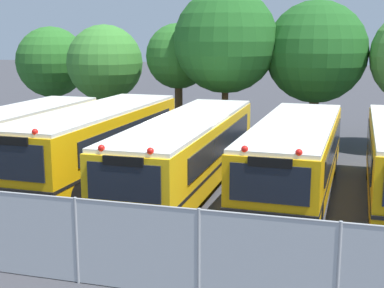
{
  "coord_description": "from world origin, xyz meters",
  "views": [
    {
      "loc": [
        5.25,
        -17.94,
        5.39
      ],
      "look_at": [
        0.11,
        0.0,
        1.6
      ],
      "focal_mm": 51.4,
      "sensor_mm": 36.0,
      "label": 1
    }
  ],
  "objects_px": {
    "school_bus_2": "(188,150)",
    "tree_4": "(317,51)",
    "tree_2": "(181,57)",
    "school_bus_1": "(96,141)",
    "tree_3": "(228,39)",
    "tree_0": "(53,61)",
    "traffic_cone": "(192,258)",
    "tree_1": "(104,64)",
    "school_bus_0": "(5,140)",
    "school_bus_3": "(295,155)"
  },
  "relations": [
    {
      "from": "school_bus_1",
      "to": "traffic_cone",
      "type": "xyz_separation_m",
      "value": [
        5.57,
        -6.64,
        -1.18
      ]
    },
    {
      "from": "tree_1",
      "to": "tree_2",
      "type": "distance_m",
      "value": 4.37
    },
    {
      "from": "school_bus_1",
      "to": "tree_2",
      "type": "height_order",
      "value": "tree_2"
    },
    {
      "from": "school_bus_0",
      "to": "tree_2",
      "type": "relative_size",
      "value": 1.91
    },
    {
      "from": "school_bus_3",
      "to": "tree_0",
      "type": "xyz_separation_m",
      "value": [
        -15.08,
        10.76,
        2.38
      ]
    },
    {
      "from": "tree_0",
      "to": "tree_3",
      "type": "xyz_separation_m",
      "value": [
        10.96,
        -2.5,
        1.3
      ]
    },
    {
      "from": "tree_1",
      "to": "traffic_cone",
      "type": "relative_size",
      "value": 10.23
    },
    {
      "from": "school_bus_1",
      "to": "tree_3",
      "type": "bearing_deg",
      "value": -108.81
    },
    {
      "from": "tree_2",
      "to": "tree_3",
      "type": "distance_m",
      "value": 2.92
    },
    {
      "from": "tree_3",
      "to": "traffic_cone",
      "type": "xyz_separation_m",
      "value": [
        2.49,
        -14.95,
        -4.78
      ]
    },
    {
      "from": "school_bus_2",
      "to": "tree_4",
      "type": "height_order",
      "value": "tree_4"
    },
    {
      "from": "school_bus_1",
      "to": "tree_4",
      "type": "relative_size",
      "value": 1.5
    },
    {
      "from": "tree_2",
      "to": "tree_4",
      "type": "height_order",
      "value": "tree_4"
    },
    {
      "from": "school_bus_1",
      "to": "school_bus_3",
      "type": "xyz_separation_m",
      "value": [
        7.2,
        0.06,
        -0.09
      ]
    },
    {
      "from": "school_bus_0",
      "to": "traffic_cone",
      "type": "bearing_deg",
      "value": 146.34
    },
    {
      "from": "tree_0",
      "to": "school_bus_2",
      "type": "bearing_deg",
      "value": -43.83
    },
    {
      "from": "school_bus_2",
      "to": "traffic_cone",
      "type": "xyz_separation_m",
      "value": [
        2.03,
        -6.49,
        -1.1
      ]
    },
    {
      "from": "school_bus_1",
      "to": "tree_4",
      "type": "xyz_separation_m",
      "value": [
        7.27,
        9.32,
        3.04
      ]
    },
    {
      "from": "school_bus_2",
      "to": "tree_3",
      "type": "relative_size",
      "value": 1.54
    },
    {
      "from": "school_bus_0",
      "to": "tree_0",
      "type": "bearing_deg",
      "value": -68.41
    },
    {
      "from": "school_bus_1",
      "to": "traffic_cone",
      "type": "distance_m",
      "value": 8.75
    },
    {
      "from": "school_bus_2",
      "to": "tree_4",
      "type": "distance_m",
      "value": 10.64
    },
    {
      "from": "tree_2",
      "to": "tree_4",
      "type": "relative_size",
      "value": 0.85
    },
    {
      "from": "tree_2",
      "to": "tree_4",
      "type": "xyz_separation_m",
      "value": [
        6.83,
        0.14,
        0.32
      ]
    },
    {
      "from": "tree_2",
      "to": "tree_3",
      "type": "xyz_separation_m",
      "value": [
        2.64,
        -0.86,
        0.88
      ]
    },
    {
      "from": "school_bus_0",
      "to": "traffic_cone",
      "type": "xyz_separation_m",
      "value": [
        9.29,
        -6.41,
        -1.07
      ]
    },
    {
      "from": "school_bus_0",
      "to": "traffic_cone",
      "type": "distance_m",
      "value": 11.34
    },
    {
      "from": "school_bus_0",
      "to": "school_bus_1",
      "type": "relative_size",
      "value": 1.08
    },
    {
      "from": "tree_3",
      "to": "traffic_cone",
      "type": "distance_m",
      "value": 15.9
    },
    {
      "from": "tree_2",
      "to": "traffic_cone",
      "type": "relative_size",
      "value": 10.33
    },
    {
      "from": "traffic_cone",
      "to": "tree_2",
      "type": "bearing_deg",
      "value": 107.99
    },
    {
      "from": "tree_1",
      "to": "tree_4",
      "type": "distance_m",
      "value": 11.2
    },
    {
      "from": "traffic_cone",
      "to": "school_bus_3",
      "type": "bearing_deg",
      "value": 76.33
    },
    {
      "from": "tree_2",
      "to": "tree_4",
      "type": "distance_m",
      "value": 6.84
    },
    {
      "from": "traffic_cone",
      "to": "school_bus_1",
      "type": "bearing_deg",
      "value": 130.01
    },
    {
      "from": "tree_3",
      "to": "school_bus_0",
      "type": "bearing_deg",
      "value": -128.54
    },
    {
      "from": "tree_3",
      "to": "traffic_cone",
      "type": "height_order",
      "value": "tree_3"
    },
    {
      "from": "tree_4",
      "to": "tree_0",
      "type": "bearing_deg",
      "value": 174.33
    },
    {
      "from": "tree_1",
      "to": "tree_4",
      "type": "bearing_deg",
      "value": 0.58
    },
    {
      "from": "school_bus_3",
      "to": "tree_4",
      "type": "bearing_deg",
      "value": -88.9
    },
    {
      "from": "school_bus_3",
      "to": "tree_2",
      "type": "height_order",
      "value": "tree_2"
    },
    {
      "from": "tree_2",
      "to": "traffic_cone",
      "type": "xyz_separation_m",
      "value": [
        5.13,
        -15.81,
        -3.9
      ]
    },
    {
      "from": "school_bus_2",
      "to": "tree_0",
      "type": "distance_m",
      "value": 16.01
    },
    {
      "from": "school_bus_3",
      "to": "tree_2",
      "type": "distance_m",
      "value": 11.69
    },
    {
      "from": "school_bus_3",
      "to": "tree_0",
      "type": "bearing_deg",
      "value": -33.98
    },
    {
      "from": "school_bus_3",
      "to": "tree_2",
      "type": "bearing_deg",
      "value": -51.88
    },
    {
      "from": "school_bus_2",
      "to": "tree_1",
      "type": "height_order",
      "value": "tree_1"
    },
    {
      "from": "school_bus_1",
      "to": "school_bus_2",
      "type": "height_order",
      "value": "school_bus_1"
    },
    {
      "from": "school_bus_3",
      "to": "tree_1",
      "type": "distance_m",
      "value": 14.57
    },
    {
      "from": "school_bus_3",
      "to": "tree_3",
      "type": "height_order",
      "value": "tree_3"
    }
  ]
}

